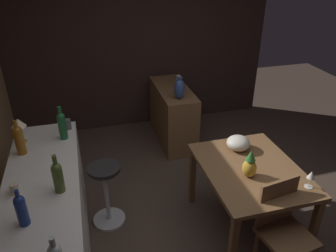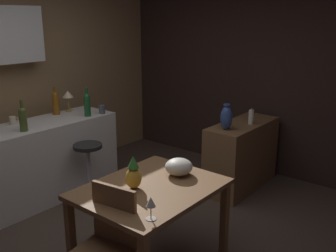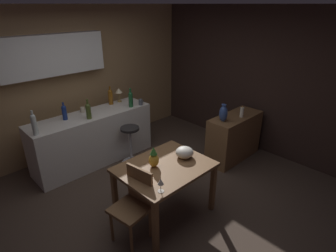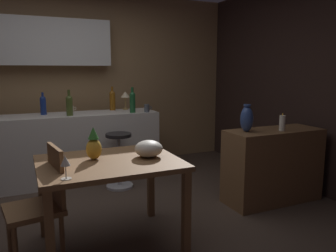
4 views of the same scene
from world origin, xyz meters
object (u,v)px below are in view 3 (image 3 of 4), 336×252
at_px(chair_near_window, 134,203).
at_px(wine_glass_right, 141,171).
at_px(pineapple_centerpiece, 154,158).
at_px(cup_cream, 83,110).
at_px(fruit_bowl, 185,152).
at_px(cup_slate, 141,102).
at_px(sideboard_cabinet, 234,137).
at_px(wine_bottle_amber, 110,96).
at_px(bar_stool, 131,145).
at_px(wine_bottle_cobalt, 64,112).
at_px(wine_glass_left, 161,182).
at_px(counter_lamp, 119,91).
at_px(pillar_candle_tall, 242,112).
at_px(vase_ceramic_blue, 223,113).
at_px(dining_table, 165,172).
at_px(wine_bottle_green, 131,99).
at_px(wine_bottle_olive, 88,110).
at_px(wine_bottle_clear, 34,124).

height_order(chair_near_window, wine_glass_right, chair_near_window).
height_order(pineapple_centerpiece, cup_cream, pineapple_centerpiece).
bearing_deg(cup_cream, wine_glass_right, -100.57).
relative_size(fruit_bowl, cup_slate, 2.23).
distance_m(sideboard_cabinet, wine_bottle_amber, 2.36).
relative_size(bar_stool, cup_slate, 6.49).
distance_m(wine_glass_right, wine_bottle_amber, 2.28).
relative_size(wine_bottle_cobalt, wine_bottle_amber, 0.85).
relative_size(pineapple_centerpiece, cup_cream, 2.59).
relative_size(chair_near_window, bar_stool, 1.30).
xyz_separation_m(wine_glass_left, counter_lamp, (1.14, 2.40, 0.24)).
bearing_deg(wine_glass_right, cup_slate, 51.08).
bearing_deg(wine_bottle_amber, cup_cream, -178.89).
relative_size(pineapple_centerpiece, wine_bottle_cobalt, 0.94).
distance_m(chair_near_window, pineapple_centerpiece, 0.57).
xyz_separation_m(pillar_candle_tall, vase_ceramic_blue, (-0.39, 0.11, 0.06)).
xyz_separation_m(dining_table, cup_cream, (-0.01, 2.03, 0.30)).
relative_size(wine_bottle_green, vase_ceramic_blue, 1.16).
relative_size(chair_near_window, pillar_candle_tall, 4.65).
bearing_deg(dining_table, pineapple_centerpiece, 140.13).
xyz_separation_m(wine_glass_right, cup_cream, (0.38, 2.04, 0.10)).
xyz_separation_m(wine_glass_left, pineapple_centerpiece, (0.28, 0.43, -0.00)).
distance_m(wine_bottle_cobalt, wine_bottle_amber, 0.94).
height_order(sideboard_cabinet, fruit_bowl, fruit_bowl).
height_order(dining_table, cup_slate, cup_slate).
xyz_separation_m(wine_glass_left, cup_slate, (1.32, 1.97, 0.09)).
relative_size(wine_bottle_cobalt, wine_bottle_olive, 0.88).
distance_m(wine_bottle_cobalt, counter_lamp, 1.14).
xyz_separation_m(wine_bottle_clear, cup_cream, (0.91, 0.35, -0.13)).
bearing_deg(wine_bottle_cobalt, pillar_candle_tall, -38.04).
distance_m(wine_bottle_amber, vase_ceramic_blue, 2.05).
relative_size(wine_bottle_clear, counter_lamp, 1.39).
relative_size(chair_near_window, wine_bottle_amber, 2.66).
bearing_deg(wine_glass_left, vase_ceramic_blue, 16.68).
distance_m(sideboard_cabinet, wine_bottle_cobalt, 2.92).
xyz_separation_m(fruit_bowl, cup_cream, (-0.35, 2.05, 0.13)).
bearing_deg(wine_bottle_amber, bar_stool, -99.48).
xyz_separation_m(bar_stool, wine_bottle_amber, (0.12, 0.70, 0.68)).
height_order(sideboard_cabinet, wine_bottle_amber, wine_bottle_amber).
bearing_deg(dining_table, chair_near_window, -175.68).
bearing_deg(pineapple_centerpiece, wine_bottle_clear, 117.06).
relative_size(dining_table, cup_cream, 10.70).
bearing_deg(chair_near_window, wine_glass_left, -64.02).
bearing_deg(bar_stool, cup_cream, 123.49).
relative_size(pineapple_centerpiece, wine_bottle_amber, 0.80).
xyz_separation_m(dining_table, pillar_candle_tall, (1.93, 0.13, 0.26)).
height_order(sideboard_cabinet, bar_stool, sideboard_cabinet).
relative_size(chair_near_window, cup_slate, 8.45).
xyz_separation_m(bar_stool, counter_lamp, (0.31, 0.72, 0.73)).
xyz_separation_m(pineapple_centerpiece, wine_bottle_green, (0.85, 1.58, 0.20)).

